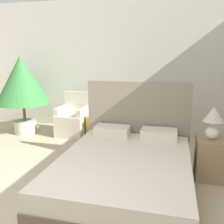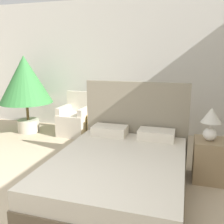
% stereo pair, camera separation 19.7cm
% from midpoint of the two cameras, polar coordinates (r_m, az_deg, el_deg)
% --- Properties ---
extents(wall_back, '(10.00, 0.06, 2.90)m').
position_cam_midpoint_polar(wall_back, '(5.65, 1.30, 10.28)').
color(wall_back, silver).
rests_on(wall_back, ground_plane).
extents(bed, '(1.59, 2.07, 1.32)m').
position_cam_midpoint_polar(bed, '(3.18, 1.30, -13.50)').
color(bed, brown).
rests_on(bed, ground_plane).
extents(armchair_near_window_left, '(0.64, 0.62, 0.93)m').
position_cam_midpoint_polar(armchair_near_window_left, '(5.48, -9.89, -2.23)').
color(armchair_near_window_left, beige).
rests_on(armchair_near_window_left, ground_plane).
extents(armchair_near_window_right, '(0.67, 0.65, 0.93)m').
position_cam_midpoint_polar(armchair_near_window_right, '(5.18, -0.63, -2.90)').
color(armchair_near_window_right, beige).
rests_on(armchair_near_window_right, ground_plane).
extents(potted_palm, '(1.15, 1.15, 1.70)m').
position_cam_midpoint_polar(potted_palm, '(5.77, -20.85, 6.41)').
color(potted_palm, beige).
rests_on(potted_palm, ground_plane).
extents(nightstand, '(0.41, 0.45, 0.58)m').
position_cam_midpoint_polar(nightstand, '(3.79, 20.25, -9.89)').
color(nightstand, '#937A56').
rests_on(nightstand, ground_plane).
extents(table_lamp, '(0.27, 0.27, 0.45)m').
position_cam_midpoint_polar(table_lamp, '(3.60, 20.70, -1.61)').
color(table_lamp, white).
rests_on(table_lamp, nightstand).
extents(side_table, '(0.31, 0.31, 0.47)m').
position_cam_midpoint_polar(side_table, '(5.31, -5.46, -3.27)').
color(side_table, gold).
rests_on(side_table, ground_plane).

